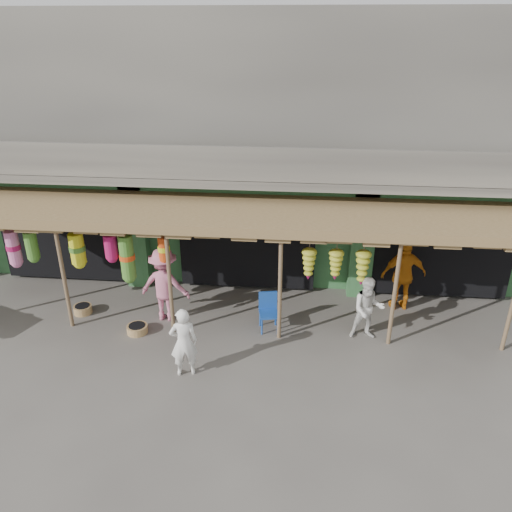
# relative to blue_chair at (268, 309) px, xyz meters

# --- Properties ---
(ground) EXTENTS (80.00, 80.00, 0.00)m
(ground) POSITION_rel_blue_chair_xyz_m (-0.72, -0.18, -0.51)
(ground) COLOR #514C47
(ground) RESTS_ON ground
(building) EXTENTS (16.40, 6.80, 7.00)m
(building) POSITION_rel_blue_chair_xyz_m (-0.72, 4.69, 2.86)
(building) COLOR gray
(building) RESTS_ON ground
(awning) EXTENTS (14.00, 2.70, 2.79)m
(awning) POSITION_rel_blue_chair_xyz_m (-0.88, 0.63, 2.07)
(awning) COLOR brown
(awning) RESTS_ON ground
(blue_chair) EXTENTS (0.51, 0.52, 0.92)m
(blue_chair) POSITION_rel_blue_chair_xyz_m (0.00, 0.00, 0.00)
(blue_chair) COLOR #1846A1
(blue_chair) RESTS_ON ground
(basket_mid) EXTENTS (0.52, 0.52, 0.19)m
(basket_mid) POSITION_rel_blue_chair_xyz_m (-3.06, -0.51, -0.42)
(basket_mid) COLOR #885F3D
(basket_mid) RESTS_ON ground
(basket_right) EXTENTS (0.49, 0.49, 0.21)m
(basket_right) POSITION_rel_blue_chair_xyz_m (-4.70, 0.22, -0.41)
(basket_right) COLOR #9A7548
(basket_right) RESTS_ON ground
(person_front) EXTENTS (0.64, 0.51, 1.54)m
(person_front) POSITION_rel_blue_chair_xyz_m (-1.58, -1.89, 0.26)
(person_front) COLOR white
(person_front) RESTS_ON ground
(person_right) EXTENTS (0.78, 0.63, 1.53)m
(person_right) POSITION_rel_blue_chair_xyz_m (2.27, -0.18, 0.25)
(person_right) COLOR silver
(person_right) RESTS_ON ground
(person_vendor) EXTENTS (1.18, 0.64, 1.92)m
(person_vendor) POSITION_rel_blue_chair_xyz_m (3.28, 1.25, 0.45)
(person_vendor) COLOR #CA6E13
(person_vendor) RESTS_ON ground
(person_shopper) EXTENTS (1.27, 0.81, 1.87)m
(person_shopper) POSITION_rel_blue_chair_xyz_m (-2.53, 0.19, 0.42)
(person_shopper) COLOR #CB6B88
(person_shopper) RESTS_ON ground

